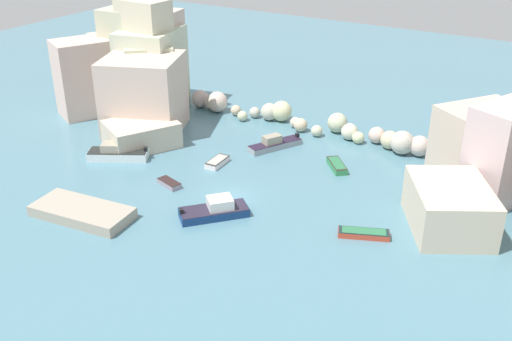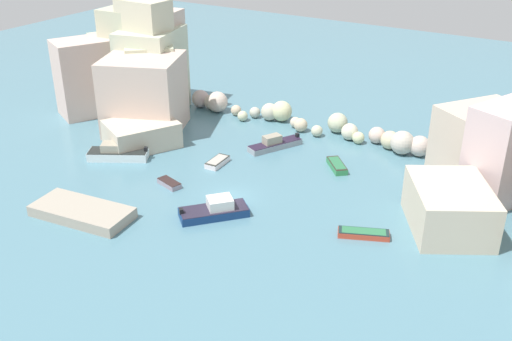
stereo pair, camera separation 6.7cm
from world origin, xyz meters
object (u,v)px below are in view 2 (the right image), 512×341
(moored_boat_1, at_px, (215,210))
(moored_boat_5, at_px, (364,233))
(moored_boat_3, at_px, (117,153))
(moored_boat_2, at_px, (430,189))
(moored_boat_6, at_px, (169,183))
(moored_boat_4, at_px, (275,144))
(moored_boat_7, at_px, (337,165))
(stone_dock, at_px, (82,212))
(moored_boat_0, at_px, (217,162))

(moored_boat_1, height_order, moored_boat_5, moored_boat_1)
(moored_boat_3, relative_size, moored_boat_5, 1.48)
(moored_boat_5, bearing_deg, moored_boat_2, 54.63)
(moored_boat_3, height_order, moored_boat_6, moored_boat_3)
(moored_boat_2, xyz_separation_m, moored_boat_4, (-18.65, 1.19, 0.25))
(moored_boat_7, bearing_deg, moored_boat_2, 48.56)
(moored_boat_3, xyz_separation_m, moored_boat_5, (29.79, -0.85, -0.36))
(moored_boat_6, bearing_deg, moored_boat_7, 60.79)
(moored_boat_6, bearing_deg, stone_dock, -91.42)
(moored_boat_0, height_order, moored_boat_7, moored_boat_7)
(moored_boat_2, relative_size, moored_boat_6, 1.29)
(moored_boat_0, xyz_separation_m, moored_boat_2, (21.82, 5.90, -0.02))
(moored_boat_0, bearing_deg, moored_boat_4, 152.42)
(moored_boat_4, bearing_deg, stone_dock, 8.81)
(stone_dock, height_order, moored_boat_2, stone_dock)
(stone_dock, distance_m, moored_boat_4, 24.09)
(moored_boat_0, bearing_deg, moored_boat_6, -15.01)
(moored_boat_5, relative_size, moored_boat_7, 1.25)
(moored_boat_2, bearing_deg, moored_boat_0, 114.78)
(moored_boat_2, bearing_deg, moored_boat_3, 117.60)
(moored_boat_3, xyz_separation_m, moored_boat_6, (9.10, -2.14, -0.40))
(moored_boat_0, height_order, moored_boat_5, moored_boat_0)
(moored_boat_0, distance_m, moored_boat_3, 11.42)
(stone_dock, relative_size, moored_boat_2, 2.45)
(moored_boat_0, distance_m, moored_boat_6, 6.84)
(moored_boat_3, distance_m, moored_boat_5, 29.80)
(moored_boat_1, xyz_separation_m, moored_boat_4, (-2.99, 16.33, -0.09))
(moored_boat_0, bearing_deg, moored_boat_3, -69.97)
(moored_boat_4, relative_size, moored_boat_6, 2.23)
(moored_boat_7, bearing_deg, stone_dock, -77.38)
(stone_dock, xyz_separation_m, moored_boat_4, (7.48, 22.90, 0.04))
(moored_boat_0, height_order, moored_boat_1, moored_boat_1)
(moored_boat_3, relative_size, moored_boat_4, 1.03)
(moored_boat_5, xyz_separation_m, moored_boat_7, (-7.70, 11.36, 0.04))
(moored_boat_0, height_order, moored_boat_2, moored_boat_0)
(moored_boat_2, distance_m, moored_boat_3, 33.94)
(moored_boat_2, xyz_separation_m, moored_boat_5, (-2.50, -11.31, 0.01))
(moored_boat_4, bearing_deg, moored_boat_3, -22.58)
(moored_boat_2, xyz_separation_m, moored_boat_6, (-23.18, -12.60, -0.03))
(moored_boat_5, distance_m, moored_boat_7, 13.72)
(moored_boat_4, height_order, moored_boat_7, moored_boat_4)
(moored_boat_4, relative_size, moored_boat_7, 1.80)
(stone_dock, distance_m, moored_boat_2, 33.97)
(moored_boat_1, bearing_deg, moored_boat_7, 22.25)
(stone_dock, distance_m, moored_boat_3, 12.82)
(moored_boat_4, distance_m, moored_boat_7, 8.53)
(moored_boat_4, bearing_deg, moored_boat_7, 109.23)
(stone_dock, relative_size, moored_boat_1, 1.49)
(moored_boat_0, bearing_deg, stone_dock, -18.77)
(stone_dock, bearing_deg, moored_boat_6, 72.04)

